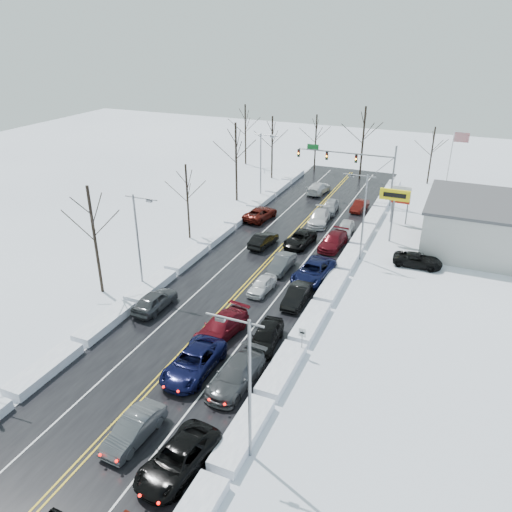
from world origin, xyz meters
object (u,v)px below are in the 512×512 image
at_px(tires_plus_sign, 394,199).
at_px(oncoming_car_0, 263,246).
at_px(traffic_signal_mast, 355,162).
at_px(flagpole, 451,164).

relative_size(tires_plus_sign, oncoming_car_0, 1.33).
bearing_deg(traffic_signal_mast, oncoming_car_0, -105.92).
height_order(traffic_signal_mast, tires_plus_sign, traffic_signal_mast).
relative_size(traffic_signal_mast, oncoming_car_0, 2.95).
distance_m(traffic_signal_mast, oncoming_car_0, 20.34).
height_order(traffic_signal_mast, oncoming_car_0, traffic_signal_mast).
xyz_separation_m(tires_plus_sign, flagpole, (4.67, 14.01, 0.93)).
bearing_deg(flagpole, tires_plus_sign, -108.44).
relative_size(flagpole, oncoming_car_0, 2.22).
bearing_deg(oncoming_car_0, tires_plus_sign, -145.51).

